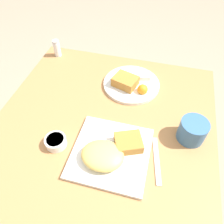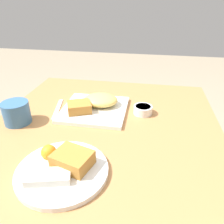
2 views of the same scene
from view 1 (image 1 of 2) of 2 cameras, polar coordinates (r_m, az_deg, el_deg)
The scene contains 8 objects.
ground_plane at distance 1.44m, azimuth -1.56°, elevation -20.83°, with size 8.00×8.00×0.00m, color gray.
dining_table at distance 0.89m, azimuth -2.39°, elevation -7.23°, with size 0.83×0.89×0.70m.
plate_square_near at distance 0.73m, azimuth -0.48°, elevation -10.50°, with size 0.25×0.25×0.06m.
plate_oval_far at distance 0.96m, azimuth 5.03°, elevation 7.53°, with size 0.24×0.24×0.05m.
sauce_ramekin at distance 0.78m, azimuth -14.48°, elevation -7.47°, with size 0.07×0.07×0.03m.
salt_shaker at distance 1.16m, azimuth -14.15°, elevation 15.64°, with size 0.03×0.03×0.08m.
butter_knife at distance 0.75m, azimuth 11.60°, elevation -12.20°, with size 0.05×0.17×0.00m.
coffee_mug at distance 0.81m, azimuth 20.27°, elevation -4.58°, with size 0.10×0.10×0.08m.
Camera 1 is at (0.16, -0.47, 1.36)m, focal length 35.00 mm.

